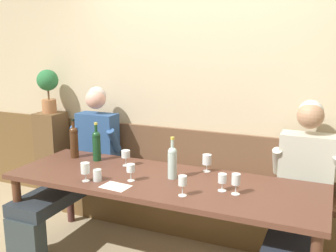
{
  "coord_description": "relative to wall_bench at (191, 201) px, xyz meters",
  "views": [
    {
      "loc": [
        1.2,
        -2.49,
        1.8
      ],
      "look_at": [
        -0.08,
        0.44,
        1.09
      ],
      "focal_mm": 41.66,
      "sensor_mm": 36.0,
      "label": 1
    }
  ],
  "objects": [
    {
      "name": "wine_glass_mid_left",
      "position": [
        -0.52,
        -0.96,
        0.55
      ],
      "size": [
        0.07,
        0.07,
        0.15
      ],
      "color": "silver",
      "rests_on": "dining_table"
    },
    {
      "name": "wine_bottle_clear_water",
      "position": [
        0.07,
        -0.64,
        0.59
      ],
      "size": [
        0.07,
        0.07,
        0.33
      ],
      "color": "#B0C9C4",
      "rests_on": "dining_table"
    },
    {
      "name": "wood_wainscot_panel",
      "position": [
        0.0,
        0.21,
        0.18
      ],
      "size": [
        6.8,
        0.03,
        0.93
      ],
      "primitive_type": "cube",
      "color": "brown",
      "rests_on": "ground"
    },
    {
      "name": "wine_bottle_green_tall",
      "position": [
        -0.98,
        -0.48,
        0.61
      ],
      "size": [
        0.08,
        0.08,
        0.37
      ],
      "color": "#442815",
      "rests_on": "dining_table"
    },
    {
      "name": "water_tumbler_right",
      "position": [
        -0.44,
        -0.92,
        0.5
      ],
      "size": [
        0.07,
        0.07,
        0.09
      ],
      "primitive_type": "cylinder",
      "color": "silver",
      "rests_on": "dining_table"
    },
    {
      "name": "wine_glass_right_end",
      "position": [
        0.27,
        -0.37,
        0.55
      ],
      "size": [
        0.08,
        0.08,
        0.14
      ],
      "color": "silver",
      "rests_on": "dining_table"
    },
    {
      "name": "wall_bench",
      "position": [
        0.0,
        0.0,
        0.0
      ],
      "size": [
        2.78,
        0.42,
        0.94
      ],
      "color": "brown",
      "rests_on": "ground"
    },
    {
      "name": "wine_glass_center_front",
      "position": [
        -0.2,
        -0.82,
        0.55
      ],
      "size": [
        0.07,
        0.07,
        0.13
      ],
      "color": "silver",
      "rests_on": "dining_table"
    },
    {
      "name": "wine_glass_near_bucket",
      "position": [
        0.27,
        -0.94,
        0.56
      ],
      "size": [
        0.06,
        0.06,
        0.15
      ],
      "color": "silver",
      "rests_on": "dining_table"
    },
    {
      "name": "tasting_sheet_left_guest",
      "position": [
        -0.25,
        -0.97,
        0.46
      ],
      "size": [
        0.22,
        0.17,
        0.0
      ],
      "primitive_type": "cube",
      "rotation": [
        0.0,
        0.0,
        -0.09
      ],
      "color": "white",
      "rests_on": "dining_table"
    },
    {
      "name": "potted_plant",
      "position": [
        -1.69,
        0.03,
        1.03
      ],
      "size": [
        0.23,
        0.23,
        0.47
      ],
      "color": "#A86D45",
      "rests_on": "corner_pedestal"
    },
    {
      "name": "wine_bottle_amber_mid",
      "position": [
        -0.74,
        -0.48,
        0.6
      ],
      "size": [
        0.07,
        0.07,
        0.35
      ],
      "color": "#164121",
      "rests_on": "dining_table"
    },
    {
      "name": "wine_glass_center_rear",
      "position": [
        0.5,
        -0.74,
        0.54
      ],
      "size": [
        0.06,
        0.06,
        0.13
      ],
      "color": "silver",
      "rests_on": "dining_table"
    },
    {
      "name": "wine_glass_mid_right",
      "position": [
        -0.42,
        -0.51,
        0.56
      ],
      "size": [
        0.08,
        0.08,
        0.14
      ],
      "color": "silver",
      "rests_on": "dining_table"
    },
    {
      "name": "dining_table",
      "position": [
        0.0,
        -0.7,
        0.38
      ],
      "size": [
        2.48,
        0.82,
        0.74
      ],
      "color": "#553125",
      "rests_on": "ground"
    },
    {
      "name": "person_center_right_seat",
      "position": [
        1.02,
        -0.35,
        0.36
      ],
      "size": [
        0.54,
        1.28,
        1.33
      ],
      "color": "#262E3D",
      "rests_on": "ground"
    },
    {
      "name": "room_wall_back",
      "position": [
        0.0,
        0.26,
        1.12
      ],
      "size": [
        6.8,
        0.08,
        2.8
      ],
      "primitive_type": "cube",
      "color": "#C9B695",
      "rests_on": "ground"
    },
    {
      "name": "person_right_seat",
      "position": [
        -1.04,
        -0.36,
        0.36
      ],
      "size": [
        0.52,
        1.27,
        1.34
      ],
      "color": "#2E373A",
      "rests_on": "ground"
    },
    {
      "name": "corner_pedestal",
      "position": [
        -1.69,
        0.03,
        0.23
      ],
      "size": [
        0.28,
        0.28,
        1.02
      ],
      "primitive_type": "cube",
      "color": "brown",
      "rests_on": "ground"
    },
    {
      "name": "wine_glass_left_end",
      "position": [
        0.6,
        -0.76,
        0.56
      ],
      "size": [
        0.06,
        0.06,
        0.15
      ],
      "color": "silver",
      "rests_on": "dining_table"
    }
  ]
}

